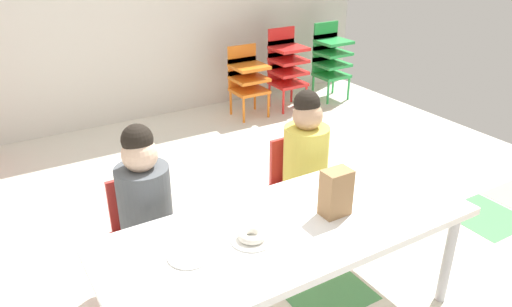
{
  "coord_description": "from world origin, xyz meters",
  "views": [
    {
      "loc": [
        -0.9,
        -2.0,
        1.76
      ],
      "look_at": [
        0.13,
        -0.29,
        0.8
      ],
      "focal_mm": 34.39,
      "sensor_mm": 36.0,
      "label": 1
    }
  ],
  "objects_px": {
    "seated_child_middle_seat": "(305,152)",
    "kid_chair_red_stack": "(286,64)",
    "kid_chair_orange_stack": "(247,76)",
    "paper_bag_brown": "(336,193)",
    "donut_powdered_on_plate": "(252,235)",
    "craft_table": "(289,234)",
    "seated_child_near_camera": "(144,196)",
    "paper_plate_near_edge": "(252,239)",
    "paper_plate_center_table": "(190,255)",
    "kid_chair_green_stack": "(330,56)"
  },
  "relations": [
    {
      "from": "kid_chair_orange_stack",
      "to": "paper_plate_center_table",
      "type": "distance_m",
      "value": 3.04
    },
    {
      "from": "donut_powdered_on_plate",
      "to": "kid_chair_orange_stack",
      "type": "bearing_deg",
      "value": 60.19
    },
    {
      "from": "seated_child_middle_seat",
      "to": "paper_plate_center_table",
      "type": "distance_m",
      "value": 1.11
    },
    {
      "from": "craft_table",
      "to": "seated_child_middle_seat",
      "type": "xyz_separation_m",
      "value": [
        0.5,
        0.57,
        0.05
      ]
    },
    {
      "from": "kid_chair_red_stack",
      "to": "paper_plate_center_table",
      "type": "distance_m",
      "value": 3.32
    },
    {
      "from": "seated_child_near_camera",
      "to": "paper_bag_brown",
      "type": "bearing_deg",
      "value": -41.2
    },
    {
      "from": "donut_powdered_on_plate",
      "to": "kid_chair_red_stack",
      "type": "bearing_deg",
      "value": 53.03
    },
    {
      "from": "kid_chair_red_stack",
      "to": "paper_plate_center_table",
      "type": "bearing_deg",
      "value": -131.01
    },
    {
      "from": "craft_table",
      "to": "paper_plate_near_edge",
      "type": "height_order",
      "value": "paper_plate_near_edge"
    },
    {
      "from": "craft_table",
      "to": "seated_child_near_camera",
      "type": "relative_size",
      "value": 1.83
    },
    {
      "from": "paper_plate_center_table",
      "to": "kid_chair_red_stack",
      "type": "bearing_deg",
      "value": 48.99
    },
    {
      "from": "kid_chair_orange_stack",
      "to": "paper_bag_brown",
      "type": "distance_m",
      "value": 2.77
    },
    {
      "from": "kid_chair_orange_stack",
      "to": "paper_bag_brown",
      "type": "height_order",
      "value": "paper_bag_brown"
    },
    {
      "from": "kid_chair_red_stack",
      "to": "paper_plate_near_edge",
      "type": "relative_size",
      "value": 4.44
    },
    {
      "from": "kid_chair_orange_stack",
      "to": "kid_chair_green_stack",
      "type": "xyz_separation_m",
      "value": [
        1.02,
        0.0,
        0.06
      ]
    },
    {
      "from": "paper_plate_center_table",
      "to": "donut_powdered_on_plate",
      "type": "xyz_separation_m",
      "value": [
        0.27,
        -0.03,
        0.02
      ]
    },
    {
      "from": "seated_child_middle_seat",
      "to": "paper_plate_near_edge",
      "type": "height_order",
      "value": "seated_child_middle_seat"
    },
    {
      "from": "paper_plate_near_edge",
      "to": "paper_plate_center_table",
      "type": "xyz_separation_m",
      "value": [
        -0.27,
        0.03,
        0.0
      ]
    },
    {
      "from": "donut_powdered_on_plate",
      "to": "paper_bag_brown",
      "type": "bearing_deg",
      "value": -2.36
    },
    {
      "from": "craft_table",
      "to": "kid_chair_red_stack",
      "type": "height_order",
      "value": "kid_chair_red_stack"
    },
    {
      "from": "seated_child_middle_seat",
      "to": "kid_chair_red_stack",
      "type": "xyz_separation_m",
      "value": [
        1.21,
        1.95,
        -0.1
      ]
    },
    {
      "from": "seated_child_near_camera",
      "to": "kid_chair_orange_stack",
      "type": "distance_m",
      "value": 2.6
    },
    {
      "from": "kid_chair_red_stack",
      "to": "seated_child_middle_seat",
      "type": "bearing_deg",
      "value": -121.7
    },
    {
      "from": "paper_bag_brown",
      "to": "paper_plate_near_edge",
      "type": "height_order",
      "value": "paper_bag_brown"
    },
    {
      "from": "seated_child_middle_seat",
      "to": "donut_powdered_on_plate",
      "type": "height_order",
      "value": "seated_child_middle_seat"
    },
    {
      "from": "kid_chair_orange_stack",
      "to": "kid_chair_red_stack",
      "type": "distance_m",
      "value": 0.46
    },
    {
      "from": "kid_chair_red_stack",
      "to": "donut_powdered_on_plate",
      "type": "xyz_separation_m",
      "value": [
        -1.91,
        -2.54,
        0.12
      ]
    },
    {
      "from": "seated_child_middle_seat",
      "to": "kid_chair_orange_stack",
      "type": "bearing_deg",
      "value": 68.99
    },
    {
      "from": "kid_chair_red_stack",
      "to": "craft_table",
      "type": "bearing_deg",
      "value": -124.1
    },
    {
      "from": "kid_chair_red_stack",
      "to": "paper_plate_near_edge",
      "type": "xyz_separation_m",
      "value": [
        -1.91,
        -2.54,
        0.1
      ]
    },
    {
      "from": "kid_chair_green_stack",
      "to": "paper_plate_center_table",
      "type": "relative_size",
      "value": 4.44
    },
    {
      "from": "seated_child_middle_seat",
      "to": "seated_child_near_camera",
      "type": "bearing_deg",
      "value": 180.0
    },
    {
      "from": "seated_child_near_camera",
      "to": "kid_chair_red_stack",
      "type": "height_order",
      "value": "seated_child_near_camera"
    },
    {
      "from": "seated_child_middle_seat",
      "to": "donut_powdered_on_plate",
      "type": "bearing_deg",
      "value": -140.29
    },
    {
      "from": "kid_chair_orange_stack",
      "to": "paper_bag_brown",
      "type": "relative_size",
      "value": 3.09
    },
    {
      "from": "seated_child_middle_seat",
      "to": "kid_chair_green_stack",
      "type": "bearing_deg",
      "value": 47.78
    },
    {
      "from": "seated_child_middle_seat",
      "to": "kid_chair_orange_stack",
      "type": "xyz_separation_m",
      "value": [
        0.75,
        1.95,
        -0.16
      ]
    },
    {
      "from": "paper_plate_near_edge",
      "to": "seated_child_middle_seat",
      "type": "bearing_deg",
      "value": 39.71
    },
    {
      "from": "kid_chair_green_stack",
      "to": "paper_plate_center_table",
      "type": "bearing_deg",
      "value": -137.61
    },
    {
      "from": "kid_chair_red_stack",
      "to": "kid_chair_green_stack",
      "type": "xyz_separation_m",
      "value": [
        0.57,
        0.0,
        0.0
      ]
    },
    {
      "from": "seated_child_near_camera",
      "to": "kid_chair_red_stack",
      "type": "relative_size",
      "value": 1.15
    },
    {
      "from": "seated_child_middle_seat",
      "to": "craft_table",
      "type": "bearing_deg",
      "value": -131.35
    },
    {
      "from": "seated_child_middle_seat",
      "to": "paper_bag_brown",
      "type": "relative_size",
      "value": 4.17
    },
    {
      "from": "kid_chair_orange_stack",
      "to": "paper_plate_near_edge",
      "type": "height_order",
      "value": "kid_chair_orange_stack"
    },
    {
      "from": "kid_chair_orange_stack",
      "to": "paper_bag_brown",
      "type": "xyz_separation_m",
      "value": [
        -1.03,
        -2.55,
        0.27
      ]
    },
    {
      "from": "kid_chair_orange_stack",
      "to": "donut_powdered_on_plate",
      "type": "distance_m",
      "value": 2.93
    },
    {
      "from": "seated_child_middle_seat",
      "to": "kid_chair_red_stack",
      "type": "height_order",
      "value": "seated_child_middle_seat"
    },
    {
      "from": "craft_table",
      "to": "kid_chair_orange_stack",
      "type": "xyz_separation_m",
      "value": [
        1.25,
        2.52,
        -0.11
      ]
    },
    {
      "from": "paper_plate_near_edge",
      "to": "donut_powdered_on_plate",
      "type": "bearing_deg",
      "value": 0.0
    },
    {
      "from": "paper_plate_near_edge",
      "to": "donut_powdered_on_plate",
      "type": "height_order",
      "value": "donut_powdered_on_plate"
    }
  ]
}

